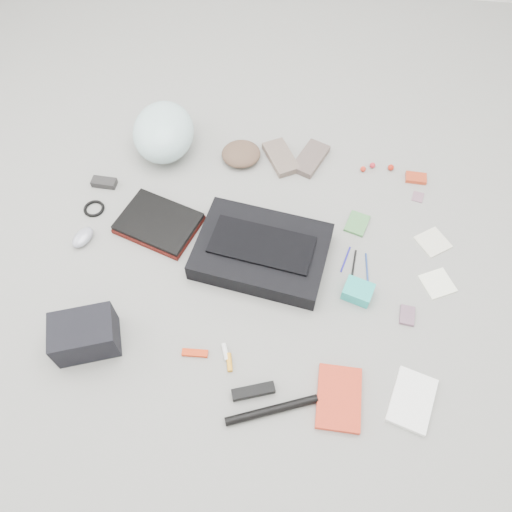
# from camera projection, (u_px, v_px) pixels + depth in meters

# --- Properties ---
(ground_plane) EXTENTS (4.00, 4.00, 0.00)m
(ground_plane) POSITION_uv_depth(u_px,v_px,m) (256.00, 263.00, 1.98)
(ground_plane) COLOR gray
(messenger_bag) EXTENTS (0.55, 0.42, 0.08)m
(messenger_bag) POSITION_uv_depth(u_px,v_px,m) (262.00, 251.00, 1.96)
(messenger_bag) COLOR black
(messenger_bag) RESTS_ON ground_plane
(bag_flap) EXTENTS (0.42, 0.23, 0.01)m
(bag_flap) POSITION_uv_depth(u_px,v_px,m) (262.00, 245.00, 1.92)
(bag_flap) COLOR black
(bag_flap) RESTS_ON messenger_bag
(laptop_sleeve) EXTENTS (0.37, 0.32, 0.02)m
(laptop_sleeve) POSITION_uv_depth(u_px,v_px,m) (159.00, 224.00, 2.07)
(laptop_sleeve) COLOR #50120D
(laptop_sleeve) RESTS_ON ground_plane
(laptop) EXTENTS (0.36, 0.31, 0.02)m
(laptop) POSITION_uv_depth(u_px,v_px,m) (158.00, 221.00, 2.05)
(laptop) COLOR black
(laptop) RESTS_ON laptop_sleeve
(bike_helmet) EXTENTS (0.32, 0.37, 0.20)m
(bike_helmet) POSITION_uv_depth(u_px,v_px,m) (164.00, 132.00, 2.23)
(bike_helmet) COLOR #C1EBEC
(bike_helmet) RESTS_ON ground_plane
(beanie) EXTENTS (0.21, 0.21, 0.06)m
(beanie) POSITION_uv_depth(u_px,v_px,m) (241.00, 154.00, 2.25)
(beanie) COLOR brown
(beanie) RESTS_ON ground_plane
(mitten_left) EXTENTS (0.19, 0.23, 0.03)m
(mitten_left) POSITION_uv_depth(u_px,v_px,m) (281.00, 158.00, 2.26)
(mitten_left) COLOR #715F54
(mitten_left) RESTS_ON ground_plane
(mitten_right) EXTENTS (0.17, 0.23, 0.03)m
(mitten_right) POSITION_uv_depth(u_px,v_px,m) (311.00, 158.00, 2.26)
(mitten_right) COLOR brown
(mitten_right) RESTS_ON ground_plane
(power_brick) EXTENTS (0.11, 0.05, 0.03)m
(power_brick) POSITION_uv_depth(u_px,v_px,m) (104.00, 183.00, 2.18)
(power_brick) COLOR black
(power_brick) RESTS_ON ground_plane
(cable_coil) EXTENTS (0.10, 0.10, 0.01)m
(cable_coil) POSITION_uv_depth(u_px,v_px,m) (94.00, 209.00, 2.12)
(cable_coil) COLOR black
(cable_coil) RESTS_ON ground_plane
(mouse) EXTENTS (0.10, 0.12, 0.04)m
(mouse) POSITION_uv_depth(u_px,v_px,m) (83.00, 237.00, 2.02)
(mouse) COLOR #999BAB
(mouse) RESTS_ON ground_plane
(camera_bag) EXTENTS (0.26, 0.22, 0.14)m
(camera_bag) POSITION_uv_depth(u_px,v_px,m) (85.00, 335.00, 1.74)
(camera_bag) COLOR black
(camera_bag) RESTS_ON ground_plane
(multitool) EXTENTS (0.09, 0.03, 0.01)m
(multitool) POSITION_uv_depth(u_px,v_px,m) (195.00, 353.00, 1.77)
(multitool) COLOR red
(multitool) RESTS_ON ground_plane
(toiletry_tube_white) EXTENTS (0.04, 0.07, 0.02)m
(toiletry_tube_white) POSITION_uv_depth(u_px,v_px,m) (225.00, 352.00, 1.77)
(toiletry_tube_white) COLOR silver
(toiletry_tube_white) RESTS_ON ground_plane
(toiletry_tube_orange) EXTENTS (0.04, 0.07, 0.02)m
(toiletry_tube_orange) POSITION_uv_depth(u_px,v_px,m) (229.00, 362.00, 1.75)
(toiletry_tube_orange) COLOR orange
(toiletry_tube_orange) RESTS_ON ground_plane
(u_lock) EXTENTS (0.15, 0.08, 0.03)m
(u_lock) POSITION_uv_depth(u_px,v_px,m) (253.00, 391.00, 1.69)
(u_lock) COLOR black
(u_lock) RESTS_ON ground_plane
(bike_pump) EXTENTS (0.30, 0.15, 0.03)m
(bike_pump) POSITION_uv_depth(u_px,v_px,m) (272.00, 410.00, 1.65)
(bike_pump) COLOR black
(bike_pump) RESTS_ON ground_plane
(book_red) EXTENTS (0.15, 0.22, 0.02)m
(book_red) POSITION_uv_depth(u_px,v_px,m) (339.00, 398.00, 1.68)
(book_red) COLOR red
(book_red) RESTS_ON ground_plane
(book_white) EXTENTS (0.18, 0.23, 0.02)m
(book_white) POSITION_uv_depth(u_px,v_px,m) (412.00, 400.00, 1.68)
(book_white) COLOR white
(book_white) RESTS_ON ground_plane
(notepad) EXTENTS (0.11, 0.13, 0.01)m
(notepad) POSITION_uv_depth(u_px,v_px,m) (357.00, 223.00, 2.08)
(notepad) COLOR #458044
(notepad) RESTS_ON ground_plane
(pen_blue) EXTENTS (0.04, 0.12, 0.01)m
(pen_blue) POSITION_uv_depth(u_px,v_px,m) (346.00, 259.00, 1.98)
(pen_blue) COLOR #1F1A96
(pen_blue) RESTS_ON ground_plane
(pen_black) EXTENTS (0.02, 0.14, 0.01)m
(pen_black) POSITION_uv_depth(u_px,v_px,m) (354.00, 265.00, 1.97)
(pen_black) COLOR black
(pen_black) RESTS_ON ground_plane
(pen_navy) EXTENTS (0.02, 0.13, 0.01)m
(pen_navy) POSITION_uv_depth(u_px,v_px,m) (367.00, 268.00, 1.96)
(pen_navy) COLOR navy
(pen_navy) RESTS_ON ground_plane
(accordion_wallet) EXTENTS (0.13, 0.11, 0.05)m
(accordion_wallet) POSITION_uv_depth(u_px,v_px,m) (358.00, 292.00, 1.88)
(accordion_wallet) COLOR #24BBB0
(accordion_wallet) RESTS_ON ground_plane
(card_deck) EXTENTS (0.06, 0.08, 0.01)m
(card_deck) POSITION_uv_depth(u_px,v_px,m) (407.00, 315.00, 1.85)
(card_deck) COLOR slate
(card_deck) RESTS_ON ground_plane
(napkin_top) EXTENTS (0.16, 0.16, 0.01)m
(napkin_top) POSITION_uv_depth(u_px,v_px,m) (433.00, 242.00, 2.03)
(napkin_top) COLOR silver
(napkin_top) RESTS_ON ground_plane
(napkin_bottom) EXTENTS (0.15, 0.15, 0.01)m
(napkin_bottom) POSITION_uv_depth(u_px,v_px,m) (438.00, 283.00, 1.93)
(napkin_bottom) COLOR white
(napkin_bottom) RESTS_ON ground_plane
(lollipop_a) EXTENTS (0.03, 0.03, 0.03)m
(lollipop_a) POSITION_uv_depth(u_px,v_px,m) (363.00, 169.00, 2.23)
(lollipop_a) COLOR red
(lollipop_a) RESTS_ON ground_plane
(lollipop_b) EXTENTS (0.03, 0.03, 0.03)m
(lollipop_b) POSITION_uv_depth(u_px,v_px,m) (372.00, 165.00, 2.24)
(lollipop_b) COLOR #B3202A
(lollipop_b) RESTS_ON ground_plane
(lollipop_c) EXTENTS (0.03, 0.03, 0.03)m
(lollipop_c) POSITION_uv_depth(u_px,v_px,m) (391.00, 167.00, 2.23)
(lollipop_c) COLOR #B51F0F
(lollipop_c) RESTS_ON ground_plane
(altoids_tin) EXTENTS (0.09, 0.06, 0.02)m
(altoids_tin) POSITION_uv_depth(u_px,v_px,m) (416.00, 178.00, 2.21)
(altoids_tin) COLOR #C03C1D
(altoids_tin) RESTS_ON ground_plane
(stamp_sheet) EXTENTS (0.06, 0.07, 0.00)m
(stamp_sheet) POSITION_uv_depth(u_px,v_px,m) (418.00, 197.00, 2.16)
(stamp_sheet) COLOR gray
(stamp_sheet) RESTS_ON ground_plane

